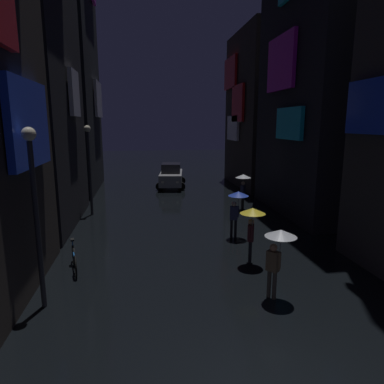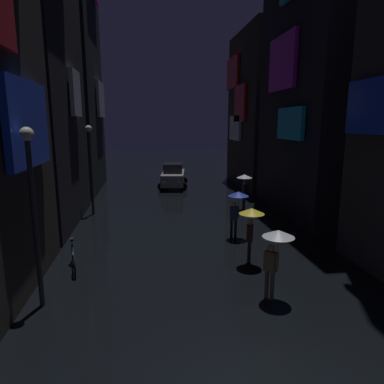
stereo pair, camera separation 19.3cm
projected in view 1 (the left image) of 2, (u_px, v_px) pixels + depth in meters
The scene contains 11 objects.
building_left_far at pixel (63, 47), 24.40m from camera, with size 4.25×8.08×20.82m.
building_right_mid at pixel (323, 27), 17.99m from camera, with size 4.25×8.18×19.99m.
building_right_far at pixel (262, 111), 27.33m from camera, with size 4.25×7.83×12.03m.
pedestrian_far_right_clear at pixel (243, 182), 20.05m from camera, with size 0.90×0.90×2.12m.
pedestrian_foreground_right_clear at pixel (278, 245), 9.68m from camera, with size 0.90×0.90×2.12m.
pedestrian_midstreet_left_blue at pixel (237, 201), 15.01m from camera, with size 0.90×0.90×2.12m.
pedestrian_midstreet_centre_yellow at pixel (252, 220), 12.16m from camera, with size 0.90×0.90×2.12m.
bicycle_parked_at_storefront at pixel (74, 259), 11.92m from camera, with size 0.49×1.78×0.96m.
car_distant at pixel (171, 176), 27.19m from camera, with size 2.62×4.31×1.92m.
streetlamp_left_far at pixel (89, 159), 18.64m from camera, with size 0.36×0.36×4.94m.
streetlamp_left_near at pixel (34, 197), 8.98m from camera, with size 0.36×0.36×4.96m.
Camera 1 is at (-2.21, -5.02, 5.05)m, focal length 32.00 mm.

